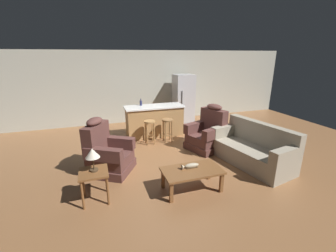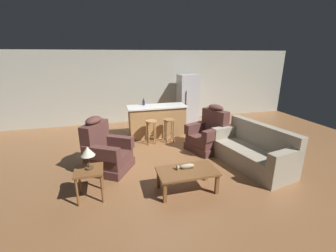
{
  "view_description": "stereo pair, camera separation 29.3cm",
  "coord_description": "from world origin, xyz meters",
  "px_view_note": "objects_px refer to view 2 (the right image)",
  "views": [
    {
      "loc": [
        -1.72,
        -5.14,
        2.45
      ],
      "look_at": [
        -0.04,
        -0.1,
        0.75
      ],
      "focal_mm": 24.0,
      "sensor_mm": 36.0,
      "label": 1
    },
    {
      "loc": [
        -1.44,
        -5.23,
        2.45
      ],
      "look_at": [
        -0.04,
        -0.1,
        0.75
      ],
      "focal_mm": 24.0,
      "sensor_mm": 36.0,
      "label": 2
    }
  ],
  "objects_px": {
    "fish_figurine": "(186,166)",
    "table_lamp": "(88,152)",
    "coffee_table": "(187,173)",
    "couch": "(253,151)",
    "end_table": "(89,174)",
    "recliner_near_lamp": "(106,152)",
    "recliner_near_island": "(209,134)",
    "bar_stool_right": "(169,126)",
    "bar_stool_left": "(151,128)",
    "refrigerator": "(188,99)",
    "kitchen_island": "(157,121)",
    "bottle_tall_green": "(144,103)"
  },
  "relations": [
    {
      "from": "coffee_table",
      "to": "refrigerator",
      "type": "relative_size",
      "value": 0.62
    },
    {
      "from": "kitchen_island",
      "to": "bar_stool_left",
      "type": "xyz_separation_m",
      "value": [
        -0.31,
        -0.63,
        -0.01
      ]
    },
    {
      "from": "couch",
      "to": "refrigerator",
      "type": "height_order",
      "value": "refrigerator"
    },
    {
      "from": "recliner_near_lamp",
      "to": "recliner_near_island",
      "type": "relative_size",
      "value": 1.0
    },
    {
      "from": "bar_stool_left",
      "to": "bar_stool_right",
      "type": "distance_m",
      "value": 0.53
    },
    {
      "from": "couch",
      "to": "recliner_near_island",
      "type": "bearing_deg",
      "value": -73.56
    },
    {
      "from": "coffee_table",
      "to": "kitchen_island",
      "type": "bearing_deg",
      "value": 87.66
    },
    {
      "from": "end_table",
      "to": "kitchen_island",
      "type": "relative_size",
      "value": 0.31
    },
    {
      "from": "fish_figurine",
      "to": "table_lamp",
      "type": "bearing_deg",
      "value": 173.82
    },
    {
      "from": "bar_stool_left",
      "to": "couch",
      "type": "bearing_deg",
      "value": -44.2
    },
    {
      "from": "end_table",
      "to": "recliner_near_lamp",
      "type": "bearing_deg",
      "value": 74.47
    },
    {
      "from": "couch",
      "to": "bottle_tall_green",
      "type": "height_order",
      "value": "bottle_tall_green"
    },
    {
      "from": "bar_stool_right",
      "to": "refrigerator",
      "type": "xyz_separation_m",
      "value": [
        1.23,
        1.83,
        0.41
      ]
    },
    {
      "from": "refrigerator",
      "to": "kitchen_island",
      "type": "bearing_deg",
      "value": -140.37
    },
    {
      "from": "fish_figurine",
      "to": "table_lamp",
      "type": "distance_m",
      "value": 1.75
    },
    {
      "from": "table_lamp",
      "to": "bar_stool_left",
      "type": "bearing_deg",
      "value": 55.73
    },
    {
      "from": "bottle_tall_green",
      "to": "couch",
      "type": "bearing_deg",
      "value": -53.52
    },
    {
      "from": "couch",
      "to": "bar_stool_left",
      "type": "distance_m",
      "value": 2.77
    },
    {
      "from": "recliner_near_island",
      "to": "bar_stool_right",
      "type": "relative_size",
      "value": 1.76
    },
    {
      "from": "table_lamp",
      "to": "recliner_near_lamp",
      "type": "bearing_deg",
      "value": 75.0
    },
    {
      "from": "refrigerator",
      "to": "bottle_tall_green",
      "type": "relative_size",
      "value": 8.43
    },
    {
      "from": "recliner_near_island",
      "to": "bottle_tall_green",
      "type": "height_order",
      "value": "recliner_near_island"
    },
    {
      "from": "coffee_table",
      "to": "couch",
      "type": "bearing_deg",
      "value": 17.62
    },
    {
      "from": "coffee_table",
      "to": "recliner_near_lamp",
      "type": "distance_m",
      "value": 1.9
    },
    {
      "from": "bar_stool_right",
      "to": "bar_stool_left",
      "type": "bearing_deg",
      "value": 180.0
    },
    {
      "from": "fish_figurine",
      "to": "couch",
      "type": "relative_size",
      "value": 0.17
    },
    {
      "from": "recliner_near_lamp",
      "to": "bar_stool_right",
      "type": "relative_size",
      "value": 1.76
    },
    {
      "from": "coffee_table",
      "to": "bottle_tall_green",
      "type": "bearing_deg",
      "value": 94.13
    },
    {
      "from": "bottle_tall_green",
      "to": "refrigerator",
      "type": "bearing_deg",
      "value": 28.71
    },
    {
      "from": "recliner_near_lamp",
      "to": "bottle_tall_green",
      "type": "relative_size",
      "value": 5.75
    },
    {
      "from": "recliner_near_lamp",
      "to": "kitchen_island",
      "type": "distance_m",
      "value": 2.45
    },
    {
      "from": "couch",
      "to": "bar_stool_right",
      "type": "relative_size",
      "value": 2.98
    },
    {
      "from": "recliner_near_lamp",
      "to": "refrigerator",
      "type": "relative_size",
      "value": 0.68
    },
    {
      "from": "fish_figurine",
      "to": "bar_stool_left",
      "type": "bearing_deg",
      "value": 94.03
    },
    {
      "from": "table_lamp",
      "to": "bar_stool_left",
      "type": "xyz_separation_m",
      "value": [
        1.53,
        2.24,
        -0.4
      ]
    },
    {
      "from": "coffee_table",
      "to": "couch",
      "type": "xyz_separation_m",
      "value": [
        1.8,
        0.57,
        -0.02
      ]
    },
    {
      "from": "bar_stool_left",
      "to": "fish_figurine",
      "type": "bearing_deg",
      "value": -85.97
    },
    {
      "from": "bottle_tall_green",
      "to": "fish_figurine",
      "type": "bearing_deg",
      "value": -85.94
    },
    {
      "from": "kitchen_island",
      "to": "end_table",
      "type": "bearing_deg",
      "value": -122.62
    },
    {
      "from": "coffee_table",
      "to": "table_lamp",
      "type": "distance_m",
      "value": 1.8
    },
    {
      "from": "recliner_near_island",
      "to": "bar_stool_right",
      "type": "distance_m",
      "value": 1.19
    },
    {
      "from": "coffee_table",
      "to": "couch",
      "type": "distance_m",
      "value": 1.89
    },
    {
      "from": "bar_stool_right",
      "to": "refrigerator",
      "type": "relative_size",
      "value": 0.39
    },
    {
      "from": "table_lamp",
      "to": "fish_figurine",
      "type": "bearing_deg",
      "value": -6.18
    },
    {
      "from": "recliner_near_island",
      "to": "bar_stool_left",
      "type": "bearing_deg",
      "value": -50.82
    },
    {
      "from": "kitchen_island",
      "to": "refrigerator",
      "type": "relative_size",
      "value": 1.02
    },
    {
      "from": "table_lamp",
      "to": "end_table",
      "type": "bearing_deg",
      "value": -126.92
    },
    {
      "from": "recliner_near_lamp",
      "to": "fish_figurine",
      "type": "bearing_deg",
      "value": -8.06
    },
    {
      "from": "couch",
      "to": "recliner_near_island",
      "type": "distance_m",
      "value": 1.26
    },
    {
      "from": "bar_stool_left",
      "to": "recliner_near_lamp",
      "type": "bearing_deg",
      "value": -135.15
    }
  ]
}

